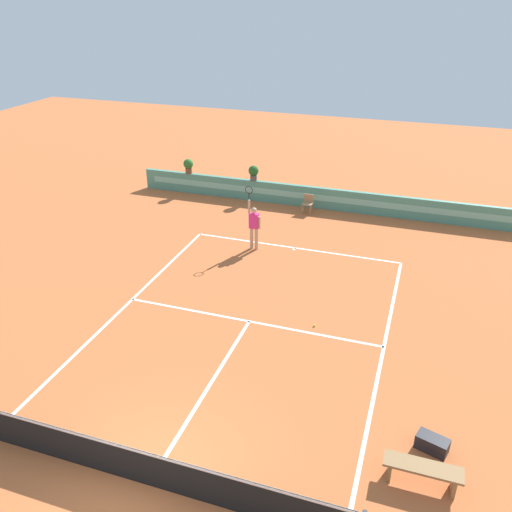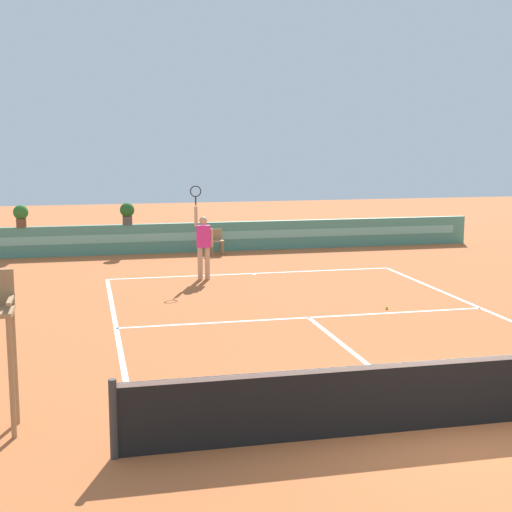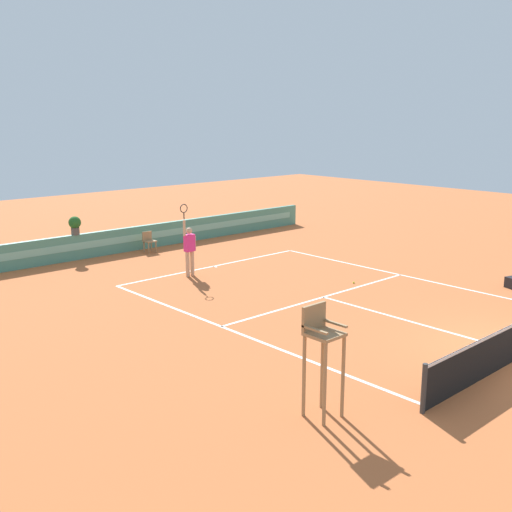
# 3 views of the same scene
# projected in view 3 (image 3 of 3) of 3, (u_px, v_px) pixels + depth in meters

# --- Properties ---
(ground_plane) EXTENTS (60.00, 60.00, 0.00)m
(ground_plane) POSITION_uv_depth(u_px,v_px,m) (333.00, 300.00, 18.96)
(ground_plane) COLOR #BC6033
(court_lines) EXTENTS (8.32, 11.94, 0.01)m
(court_lines) POSITION_uv_depth(u_px,v_px,m) (316.00, 295.00, 19.47)
(court_lines) COLOR white
(court_lines) RESTS_ON ground
(back_wall_barrier) EXTENTS (18.00, 0.21, 1.00)m
(back_wall_barrier) POSITION_uv_depth(u_px,v_px,m) (148.00, 236.00, 26.32)
(back_wall_barrier) COLOR #4C8E7A
(back_wall_barrier) RESTS_ON ground
(umpire_chair) EXTENTS (0.60, 0.60, 2.14)m
(umpire_chair) POSITION_uv_depth(u_px,v_px,m) (322.00, 348.00, 11.36)
(umpire_chair) COLOR #99754C
(umpire_chair) RESTS_ON ground
(ball_kid_chair) EXTENTS (0.44, 0.44, 0.85)m
(ball_kid_chair) POSITION_uv_depth(u_px,v_px,m) (149.00, 241.00, 25.54)
(ball_kid_chair) COLOR #99754C
(ball_kid_chair) RESTS_ON ground
(tennis_player) EXTENTS (0.62, 0.23, 2.58)m
(tennis_player) POSITION_uv_depth(u_px,v_px,m) (189.00, 247.00, 21.55)
(tennis_player) COLOR tan
(tennis_player) RESTS_ON ground
(tennis_ball_near_baseline) EXTENTS (0.07, 0.07, 0.07)m
(tennis_ball_near_baseline) POSITION_uv_depth(u_px,v_px,m) (354.00, 282.00, 20.81)
(tennis_ball_near_baseline) COLOR #CCE033
(tennis_ball_near_baseline) RESTS_ON ground
(potted_plant_left) EXTENTS (0.48, 0.48, 0.72)m
(potted_plant_left) POSITION_uv_depth(u_px,v_px,m) (75.00, 224.00, 23.97)
(potted_plant_left) COLOR #514C47
(potted_plant_left) RESTS_ON back_wall_barrier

